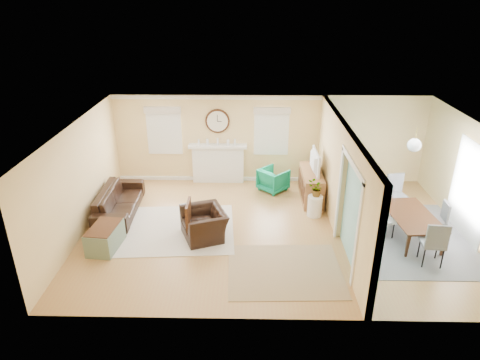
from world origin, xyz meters
name	(u,v)px	position (x,y,z in m)	size (l,w,h in m)	color
floor	(273,231)	(0.00, 0.00, 0.00)	(9.00, 9.00, 0.00)	#AC7A47
wall_back	(269,139)	(0.00, 3.00, 1.30)	(9.00, 0.02, 2.60)	#DDB87B
wall_front	(285,257)	(0.00, -3.00, 1.30)	(9.00, 0.02, 2.60)	#DDB87B
wall_left	(79,180)	(-4.50, 0.00, 1.30)	(0.02, 6.00, 2.60)	#DDB87B
wall_right	(475,183)	(4.50, 0.00, 1.30)	(0.02, 6.00, 2.60)	#DDB87B
ceiling	(277,127)	(0.00, 0.00, 2.60)	(9.00, 6.00, 0.02)	white
partition	(339,175)	(1.51, 0.28, 1.36)	(0.17, 6.00, 2.60)	#DDB87B
fireplace	(218,163)	(-1.50, 2.88, 0.60)	(1.70, 0.30, 1.17)	white
wall_clock	(217,121)	(-1.50, 2.97, 1.85)	(0.70, 0.07, 0.70)	#462314
window_left	(164,127)	(-3.05, 2.95, 1.66)	(1.05, 0.13, 1.42)	white
window_right	(271,128)	(0.05, 2.95, 1.66)	(1.05, 0.13, 1.42)	white
french_doors	(471,191)	(4.45, 0.00, 1.10)	(0.06, 1.70, 2.20)	white
pendant	(414,145)	(3.00, 0.00, 2.20)	(0.30, 0.30, 0.55)	gold
rug_cream	(177,229)	(-2.32, 0.04, 0.01)	(2.71, 2.35, 0.01)	beige
rug_jute	(285,270)	(0.16, -1.58, 0.01)	(2.32, 1.90, 0.01)	tan
rug_grey	(409,237)	(3.17, -0.22, 0.01)	(2.64, 3.30, 0.01)	slate
sofa	(119,201)	(-3.92, 0.85, 0.33)	(2.25, 0.88, 0.66)	black
eames_chair	(204,224)	(-1.62, -0.27, 0.34)	(1.05, 0.92, 0.68)	black
green_chair	(273,180)	(0.11, 2.30, 0.33)	(0.70, 0.72, 0.66)	#0A7D59
trunk	(105,237)	(-3.77, -0.80, 0.27)	(0.67, 0.99, 0.54)	slate
credenza	(311,185)	(1.11, 1.79, 0.40)	(0.53, 1.56, 0.80)	#997246
tv	(312,161)	(1.09, 1.79, 1.10)	(1.03, 0.13, 0.59)	black
garden_stool	(315,206)	(1.09, 0.80, 0.27)	(0.37, 0.37, 0.55)	white
potted_plant	(316,189)	(1.09, 0.80, 0.76)	(0.38, 0.33, 0.42)	#337F33
dining_table	(411,226)	(3.17, -0.22, 0.30)	(1.72, 0.96, 0.60)	#462314
dining_chair_n	(398,192)	(3.19, 0.98, 0.61)	(0.54, 0.54, 1.03)	slate
dining_chair_s	(433,239)	(3.22, -1.24, 0.61)	(0.50, 0.50, 1.03)	slate
dining_chair_w	(385,216)	(2.56, -0.16, 0.52)	(0.47, 0.47, 0.88)	white
dining_chair_e	(437,217)	(3.75, -0.14, 0.51)	(0.41, 0.41, 0.88)	slate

